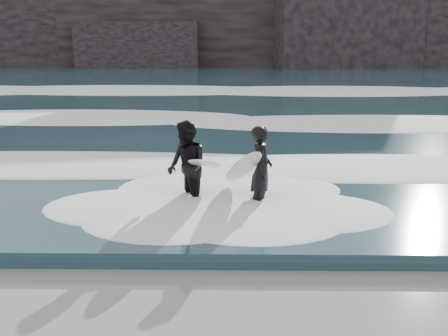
{
  "coord_description": "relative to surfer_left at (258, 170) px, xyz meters",
  "views": [
    {
      "loc": [
        -0.18,
        -5.71,
        4.09
      ],
      "look_at": [
        -0.36,
        6.01,
        1.0
      ],
      "focal_mm": 45.0,
      "sensor_mm": 36.0,
      "label": 1
    }
  ],
  "objects": [
    {
      "name": "foam_far",
      "position": [
        -0.38,
        19.0,
        -0.52
      ],
      "size": [
        60.0,
        4.8,
        0.3
      ],
      "primitive_type": "ellipsoid",
      "color": "white",
      "rests_on": "sea"
    },
    {
      "name": "sea",
      "position": [
        -0.38,
        23.0,
        -0.82
      ],
      "size": [
        90.0,
        52.0,
        0.3
      ],
      "primitive_type": "cube",
      "color": "#203A45",
      "rests_on": "ground"
    },
    {
      "name": "surfer_right",
      "position": [
        -1.5,
        0.04,
        0.05
      ],
      "size": [
        1.46,
        2.31,
        2.02
      ],
      "color": "black",
      "rests_on": "ground"
    },
    {
      "name": "foam_mid",
      "position": [
        -0.38,
        10.0,
        -0.55
      ],
      "size": [
        60.0,
        4.0,
        0.24
      ],
      "primitive_type": "ellipsoid",
      "color": "white",
      "rests_on": "sea"
    },
    {
      "name": "surfer_left",
      "position": [
        0.0,
        0.0,
        0.0
      ],
      "size": [
        1.18,
        1.97,
        1.93
      ],
      "color": "black",
      "rests_on": "ground"
    },
    {
      "name": "foam_near",
      "position": [
        -0.38,
        3.0,
        -0.57
      ],
      "size": [
        60.0,
        3.2,
        0.2
      ],
      "primitive_type": "ellipsoid",
      "color": "white",
      "rests_on": "sea"
    },
    {
      "name": "headland",
      "position": [
        -0.38,
        40.0,
        4.03
      ],
      "size": [
        70.0,
        9.0,
        10.0
      ],
      "primitive_type": "cube",
      "color": "black",
      "rests_on": "ground"
    }
  ]
}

